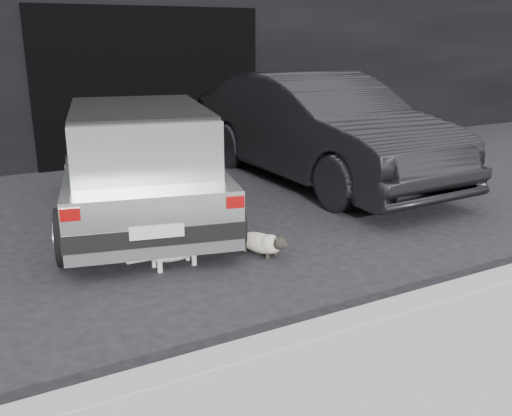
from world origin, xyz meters
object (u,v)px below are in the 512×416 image
second_car (319,128)px  cat_white (178,246)px  silver_hatchback (140,159)px  cat_siamese (264,243)px

second_car → cat_white: 3.81m
cat_white → silver_hatchback: bearing=172.5°
silver_hatchback → cat_white: silver_hatchback is taller
silver_hatchback → second_car: second_car is taller
silver_hatchback → cat_siamese: bearing=-53.7°
cat_white → second_car: bearing=122.5°
silver_hatchback → second_car: (2.95, 0.58, 0.05)m
cat_siamese → cat_white: bearing=-30.3°
cat_siamese → cat_white: 0.88m
silver_hatchback → cat_white: bearing=-82.2°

